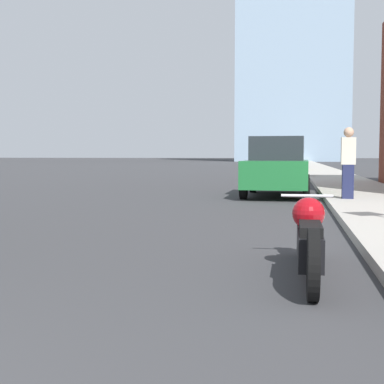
{
  "coord_description": "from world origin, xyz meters",
  "views": [
    {
      "loc": [
        2.94,
        -0.98,
        1.29
      ],
      "look_at": [
        1.65,
        5.9,
        0.8
      ],
      "focal_mm": 50.0,
      "sensor_mm": 36.0,
      "label": 1
    }
  ],
  "objects_px": {
    "parked_car_green": "(277,167)",
    "parked_car_yellow": "(286,160)",
    "pedestrian": "(348,161)",
    "motorcycle": "(309,238)",
    "parked_car_red": "(290,159)",
    "parked_car_white": "(287,163)"
  },
  "relations": [
    {
      "from": "parked_car_green",
      "to": "parked_car_yellow",
      "type": "distance_m",
      "value": 24.4
    },
    {
      "from": "parked_car_yellow",
      "to": "parked_car_white",
      "type": "bearing_deg",
      "value": -89.44
    },
    {
      "from": "motorcycle",
      "to": "parked_car_red",
      "type": "bearing_deg",
      "value": 90.22
    },
    {
      "from": "motorcycle",
      "to": "parked_car_yellow",
      "type": "relative_size",
      "value": 0.64
    },
    {
      "from": "parked_car_red",
      "to": "parked_car_green",
      "type": "bearing_deg",
      "value": -94.1
    },
    {
      "from": "motorcycle",
      "to": "pedestrian",
      "type": "xyz_separation_m",
      "value": [
        1.25,
        8.52,
        0.71
      ]
    },
    {
      "from": "motorcycle",
      "to": "pedestrian",
      "type": "height_order",
      "value": "pedestrian"
    },
    {
      "from": "parked_car_yellow",
      "to": "pedestrian",
      "type": "relative_size",
      "value": 2.23
    },
    {
      "from": "parked_car_green",
      "to": "parked_car_red",
      "type": "bearing_deg",
      "value": 91.18
    },
    {
      "from": "parked_car_white",
      "to": "parked_car_yellow",
      "type": "distance_m",
      "value": 11.39
    },
    {
      "from": "motorcycle",
      "to": "parked_car_red",
      "type": "relative_size",
      "value": 0.6
    },
    {
      "from": "parked_car_green",
      "to": "parked_car_white",
      "type": "xyz_separation_m",
      "value": [
        0.21,
        13.02,
        -0.08
      ]
    },
    {
      "from": "parked_car_white",
      "to": "parked_car_red",
      "type": "distance_m",
      "value": 23.86
    },
    {
      "from": "parked_car_white",
      "to": "parked_car_red",
      "type": "relative_size",
      "value": 0.93
    },
    {
      "from": "parked_car_red",
      "to": "pedestrian",
      "type": "distance_m",
      "value": 39.46
    },
    {
      "from": "parked_car_yellow",
      "to": "parked_car_red",
      "type": "relative_size",
      "value": 0.94
    },
    {
      "from": "motorcycle",
      "to": "parked_car_white",
      "type": "relative_size",
      "value": 0.64
    },
    {
      "from": "parked_car_yellow",
      "to": "pedestrian",
      "type": "height_order",
      "value": "pedestrian"
    },
    {
      "from": "parked_car_yellow",
      "to": "parked_car_red",
      "type": "height_order",
      "value": "parked_car_red"
    },
    {
      "from": "parked_car_green",
      "to": "parked_car_red",
      "type": "distance_m",
      "value": 36.88
    },
    {
      "from": "motorcycle",
      "to": "parked_car_white",
      "type": "distance_m",
      "value": 24.09
    },
    {
      "from": "parked_car_white",
      "to": "parked_car_yellow",
      "type": "xyz_separation_m",
      "value": [
        -0.16,
        11.39,
        0.05
      ]
    }
  ]
}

